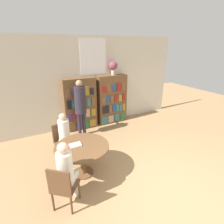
% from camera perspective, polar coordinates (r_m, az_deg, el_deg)
% --- Properties ---
extents(ground_plane, '(16.00, 16.00, 0.00)m').
position_cam_1_polar(ground_plane, '(3.91, 18.98, -24.32)').
color(ground_plane, '#9E7A51').
extents(wall_back, '(6.40, 0.07, 3.00)m').
position_cam_1_polar(wall_back, '(6.11, -5.94, 9.57)').
color(wall_back, beige).
rests_on(wall_back, ground_plane).
extents(bookshelf_left, '(1.08, 0.34, 1.74)m').
position_cam_1_polar(bookshelf_left, '(5.91, -10.38, 2.48)').
color(bookshelf_left, brown).
rests_on(bookshelf_left, ground_plane).
extents(bookshelf_right, '(1.08, 0.34, 1.74)m').
position_cam_1_polar(bookshelf_right, '(6.34, -0.03, 4.13)').
color(bookshelf_right, brown).
rests_on(bookshelf_right, ground_plane).
extents(flower_vase, '(0.29, 0.29, 0.46)m').
position_cam_1_polar(flower_vase, '(6.13, 0.36, 14.65)').
color(flower_vase, '#B7AD9E').
rests_on(flower_vase, bookshelf_right).
extents(reading_table, '(1.16, 1.16, 0.72)m').
position_cam_1_polar(reading_table, '(3.89, -9.70, -12.37)').
color(reading_table, brown).
rests_on(reading_table, ground_plane).
extents(chair_near_camera, '(0.56, 0.56, 0.89)m').
position_cam_1_polar(chair_near_camera, '(3.30, -15.74, -22.23)').
color(chair_near_camera, brown).
rests_on(chair_near_camera, ground_plane).
extents(chair_left_side, '(0.49, 0.49, 0.89)m').
position_cam_1_polar(chair_left_side, '(4.64, -15.85, -8.44)').
color(chair_left_side, brown).
rests_on(chair_left_side, ground_plane).
extents(seated_reader_left, '(0.33, 0.39, 1.23)m').
position_cam_1_polar(seated_reader_left, '(4.40, -15.02, -7.12)').
color(seated_reader_left, silver).
rests_on(seated_reader_left, ground_plane).
extents(seated_reader_right, '(0.41, 0.42, 1.25)m').
position_cam_1_polar(seated_reader_right, '(3.28, -14.67, -17.46)').
color(seated_reader_right, silver).
rests_on(seated_reader_right, ground_plane).
extents(librarian_standing, '(0.34, 0.61, 1.77)m').
position_cam_1_polar(librarian_standing, '(5.34, -10.31, 3.13)').
color(librarian_standing, '#28232D').
rests_on(librarian_standing, ground_plane).
extents(open_book_on_table, '(0.24, 0.18, 0.03)m').
position_cam_1_polar(open_book_on_table, '(3.84, -11.84, -10.53)').
color(open_book_on_table, silver).
rests_on(open_book_on_table, reading_table).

